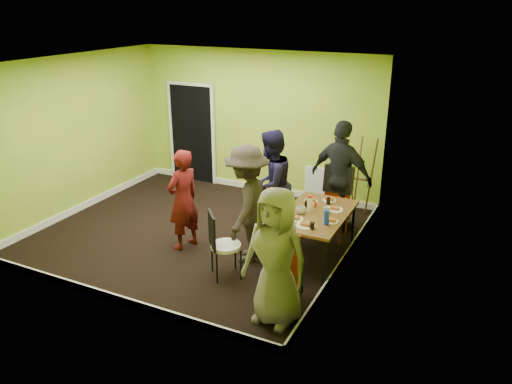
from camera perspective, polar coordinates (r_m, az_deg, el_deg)
ground at (r=8.46m, az=-6.53°, el=-4.61°), size 5.00×5.00×0.00m
room_walls at (r=8.13m, az=-6.80°, el=1.82°), size 5.04×4.54×2.82m
dining_table at (r=7.35m, az=6.83°, el=-2.78°), size 0.90×1.50×0.75m
chair_left_far at (r=7.86m, az=2.56°, el=-2.17°), size 0.42×0.42×0.97m
chair_left_near at (r=7.44m, az=0.51°, el=-3.83°), size 0.48×0.48×0.92m
chair_back_end at (r=8.23m, az=9.29°, el=0.61°), size 0.48×0.56×1.15m
chair_front_end at (r=6.26m, az=3.10°, el=-8.19°), size 0.54×0.54×1.06m
chair_bentwood at (r=6.93m, az=-4.03°, el=-5.68°), size 0.53×0.53×0.97m
easel at (r=8.94m, az=11.72°, el=1.65°), size 0.60×0.57×1.50m
plate_near_left at (r=7.72m, az=6.29°, el=-1.06°), size 0.21×0.21×0.01m
plate_near_right at (r=7.08m, az=4.43°, el=-3.10°), size 0.25×0.25×0.01m
plate_far_back at (r=7.80m, az=8.39°, el=-0.93°), size 0.21×0.21×0.01m
plate_far_front at (r=6.90m, az=5.67°, el=-3.84°), size 0.27×0.27×0.01m
plate_wall_back at (r=7.47m, az=8.92°, el=-1.99°), size 0.27×0.27×0.01m
plate_wall_front at (r=7.07m, az=8.56°, el=-3.34°), size 0.22×0.22×0.01m
thermos at (r=7.33m, az=6.16°, el=-1.41°), size 0.07×0.07×0.22m
blue_bottle at (r=6.94m, az=8.07°, el=-2.88°), size 0.08×0.08×0.22m
orange_bottle at (r=7.50m, az=6.81°, el=-1.48°), size 0.04×0.04×0.08m
glass_mid at (r=7.52m, az=5.80°, el=-1.34°), size 0.07×0.07×0.09m
glass_back at (r=7.64m, az=8.28°, el=-1.02°), size 0.06×0.06×0.11m
glass_front at (r=6.80m, az=6.43°, el=-3.85°), size 0.07×0.07×0.10m
cup_a at (r=7.27m, az=5.14°, el=-2.06°), size 0.14×0.14×0.11m
cup_b at (r=7.35m, az=8.11°, el=-1.99°), size 0.10×0.10×0.09m
person_standing at (r=7.70m, az=-8.33°, el=-0.89°), size 0.52×0.66×1.59m
person_left_far at (r=7.95m, az=1.64°, el=0.80°), size 0.82×0.98×1.79m
person_left_near at (r=7.25m, az=-1.05°, el=-1.38°), size 0.86×1.24×1.76m
person_back_end at (r=8.29m, az=9.70°, el=1.69°), size 1.18×0.70×1.88m
person_front_end at (r=5.86m, az=2.29°, el=-7.44°), size 0.90×0.64×1.71m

